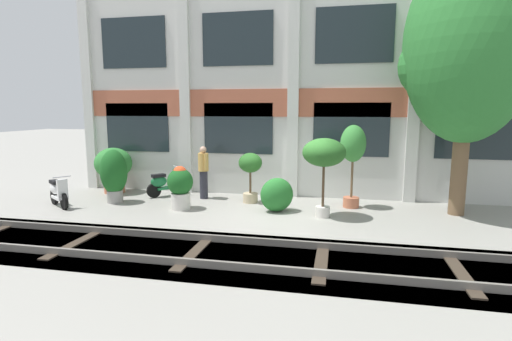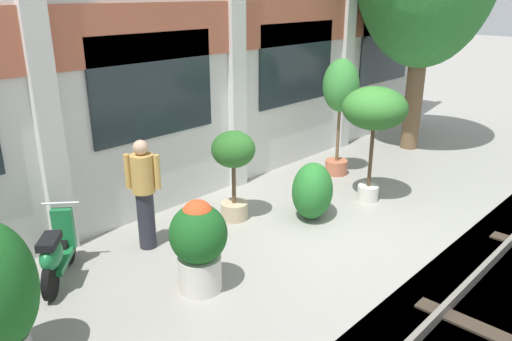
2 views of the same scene
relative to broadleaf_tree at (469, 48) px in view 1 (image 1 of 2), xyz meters
The scene contains 14 objects.
ground_plane 6.63m from the broadleaf_tree, 166.02° to the right, with size 80.00×80.00×0.00m, color gray.
apartment_facade 5.07m from the broadleaf_tree, 161.55° to the left, with size 15.15×0.64×7.25m.
rail_tracks 7.90m from the broadleaf_tree, 137.66° to the right, with size 22.79×2.80×0.43m.
broadleaf_tree is the anchor object (origin of this frame).
potted_plant_low_pan 3.96m from the broadleaf_tree, behind, with size 0.74×0.74×2.45m.
potted_plant_tall_urn 6.83m from the broadleaf_tree, behind, with size 0.73×0.73×1.56m.
potted_plant_glazed_jar 10.68m from the broadleaf_tree, behind, with size 0.82×0.82×1.67m.
potted_plant_terracotta_small 4.69m from the broadleaf_tree, 164.01° to the right, with size 1.16×1.16×2.14m.
potted_plant_fluted_column 11.48m from the broadleaf_tree, behind, with size 1.26×1.26×1.57m.
potted_plant_stone_basin 8.66m from the broadleaf_tree, behind, with size 0.75×0.75×1.27m.
scooter_near_curb 9.81m from the broadleaf_tree, behind, with size 0.97×1.10×0.98m.
scooter_second_parked 12.23m from the broadleaf_tree, behind, with size 1.18×0.87×0.98m.
resident_by_doorway 8.34m from the broadleaf_tree, behind, with size 0.37×0.43×1.71m.
topiary_hedge 6.38m from the broadleaf_tree, behind, with size 0.97×0.70×0.97m, color #236B28.
Camera 1 is at (1.54, -10.53, 2.92)m, focal length 28.00 mm.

